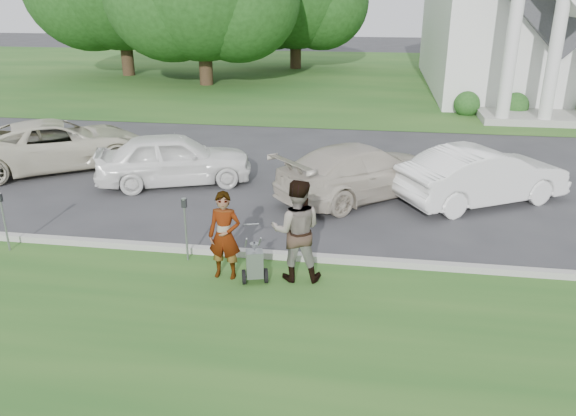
% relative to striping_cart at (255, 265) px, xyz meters
% --- Properties ---
extents(ground, '(120.00, 120.00, 0.00)m').
position_rel_striping_cart_xyz_m(ground, '(0.43, 0.48, -0.37)').
color(ground, '#333335').
rests_on(ground, ground).
extents(grass_strip, '(80.00, 7.00, 0.01)m').
position_rel_striping_cart_xyz_m(grass_strip, '(0.43, -2.52, -0.36)').
color(grass_strip, '#21531C').
rests_on(grass_strip, ground).
extents(church_lawn, '(80.00, 30.00, 0.01)m').
position_rel_striping_cart_xyz_m(church_lawn, '(0.43, 27.48, -0.36)').
color(church_lawn, '#21531C').
rests_on(church_lawn, ground).
extents(curb, '(80.00, 0.18, 0.15)m').
position_rel_striping_cart_xyz_m(curb, '(0.43, 1.03, -0.29)').
color(curb, '#9E9E93').
rests_on(curb, ground).
extents(striping_cart, '(0.62, 0.99, 0.86)m').
position_rel_striping_cart_xyz_m(striping_cart, '(0.00, 0.00, 0.00)').
color(striping_cart, black).
rests_on(striping_cart, ground).
extents(person_left, '(0.62, 0.42, 1.66)m').
position_rel_striping_cart_xyz_m(person_left, '(-0.58, 0.14, 0.46)').
color(person_left, '#999999').
rests_on(person_left, ground).
extents(person_right, '(1.00, 0.82, 1.91)m').
position_rel_striping_cart_xyz_m(person_right, '(0.72, 0.28, 0.59)').
color(person_right, '#999999').
rests_on(person_right, ground).
extents(parking_meter_near, '(0.09, 0.09, 1.31)m').
position_rel_striping_cart_xyz_m(parking_meter_near, '(-1.50, 0.69, 0.46)').
color(parking_meter_near, gray).
rests_on(parking_meter_near, ground).
extents(parking_meter_far, '(0.09, 0.08, 1.26)m').
position_rel_striping_cart_xyz_m(parking_meter_far, '(-5.26, 0.55, 0.42)').
color(parking_meter_far, gray).
rests_on(parking_meter_far, ground).
extents(car_a, '(5.61, 4.97, 1.44)m').
position_rel_striping_cart_xyz_m(car_a, '(-7.30, 6.17, 0.35)').
color(car_a, beige).
rests_on(car_a, ground).
extents(car_b, '(4.51, 3.04, 1.43)m').
position_rel_striping_cart_xyz_m(car_b, '(-3.35, 5.25, 0.34)').
color(car_b, white).
rests_on(car_b, ground).
extents(car_c, '(4.76, 4.63, 1.37)m').
position_rel_striping_cart_xyz_m(car_c, '(1.75, 4.99, 0.32)').
color(car_c, beige).
rests_on(car_c, ground).
extents(car_d, '(4.50, 3.46, 1.42)m').
position_rel_striping_cart_xyz_m(car_d, '(4.75, 4.98, 0.34)').
color(car_d, white).
rests_on(car_d, ground).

